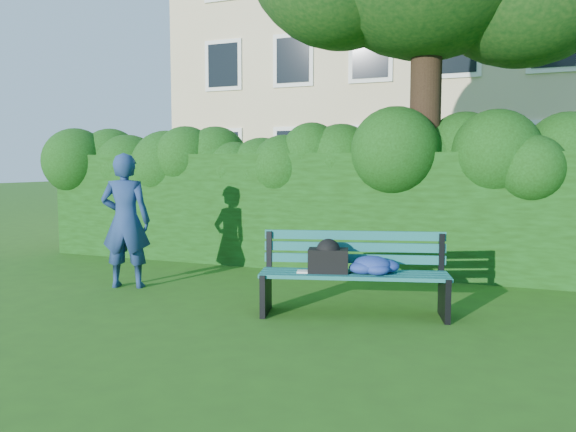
% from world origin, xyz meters
% --- Properties ---
extents(ground, '(80.00, 80.00, 0.00)m').
position_xyz_m(ground, '(0.00, 0.00, 0.00)').
color(ground, '#295316').
rests_on(ground, ground).
extents(apartment_building, '(16.00, 8.08, 12.00)m').
position_xyz_m(apartment_building, '(-0.00, 13.99, 6.00)').
color(apartment_building, '#C7B385').
rests_on(apartment_building, ground).
extents(hedge, '(10.00, 1.00, 1.80)m').
position_xyz_m(hedge, '(0.00, 2.20, 0.90)').
color(hedge, black).
rests_on(hedge, ground).
extents(park_bench, '(2.08, 1.06, 0.89)m').
position_xyz_m(park_bench, '(1.17, -0.44, 0.51)').
color(park_bench, '#10504A').
rests_on(park_bench, ground).
extents(man_reading, '(0.75, 0.62, 1.78)m').
position_xyz_m(man_reading, '(-1.98, -0.21, 0.89)').
color(man_reading, navy).
rests_on(man_reading, ground).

